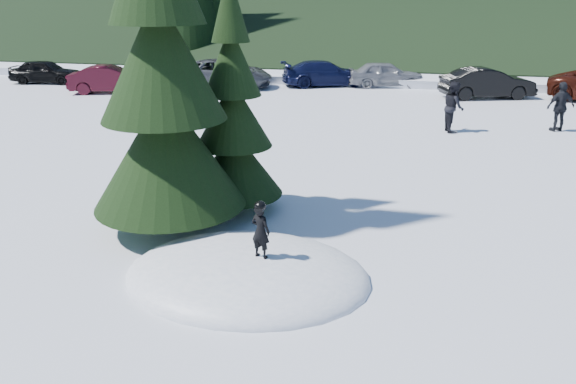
% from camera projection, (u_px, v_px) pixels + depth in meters
% --- Properties ---
extents(ground, '(200.00, 200.00, 0.00)m').
position_uv_depth(ground, '(247.00, 277.00, 10.15)').
color(ground, white).
rests_on(ground, ground).
extents(snow_mound, '(4.48, 3.52, 0.96)m').
position_uv_depth(snow_mound, '(247.00, 277.00, 10.15)').
color(snow_mound, white).
rests_on(snow_mound, ground).
extents(spruce_tall, '(3.20, 3.20, 8.60)m').
position_uv_depth(spruce_tall, '(162.00, 74.00, 11.13)').
color(spruce_tall, '#311E10').
rests_on(spruce_tall, ground).
extents(spruce_short, '(2.20, 2.20, 5.37)m').
position_uv_depth(spruce_short, '(233.00, 122.00, 12.63)').
color(spruce_short, '#311E10').
rests_on(spruce_short, ground).
extents(child_skier, '(0.41, 0.33, 0.97)m').
position_uv_depth(child_skier, '(261.00, 231.00, 9.68)').
color(child_skier, black).
rests_on(child_skier, snow_mound).
extents(adult_0, '(0.87, 1.02, 1.83)m').
position_uv_depth(adult_0, '(453.00, 107.00, 20.46)').
color(adult_0, black).
rests_on(adult_0, ground).
extents(adult_1, '(1.15, 0.81, 1.82)m').
position_uv_depth(adult_1, '(561.00, 107.00, 20.50)').
color(adult_1, black).
rests_on(adult_1, ground).
extents(car_0, '(4.02, 2.02, 1.31)m').
position_uv_depth(car_0, '(45.00, 71.00, 31.51)').
color(car_0, black).
rests_on(car_0, ground).
extents(car_1, '(4.40, 2.64, 1.37)m').
position_uv_depth(car_1, '(111.00, 79.00, 28.51)').
color(car_1, '#360913').
rests_on(car_1, ground).
extents(car_2, '(5.57, 2.97, 1.49)m').
position_uv_depth(car_2, '(222.00, 73.00, 30.09)').
color(car_2, '#47494E').
rests_on(car_2, ground).
extents(car_3, '(5.03, 3.54, 1.35)m').
position_uv_depth(car_3, '(325.00, 73.00, 30.63)').
color(car_3, black).
rests_on(car_3, ground).
extents(car_4, '(4.26, 2.45, 1.36)m').
position_uv_depth(car_4, '(386.00, 74.00, 30.33)').
color(car_4, gray).
rests_on(car_4, ground).
extents(car_5, '(4.67, 2.82, 1.45)m').
position_uv_depth(car_5, '(487.00, 83.00, 27.02)').
color(car_5, black).
rests_on(car_5, ground).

